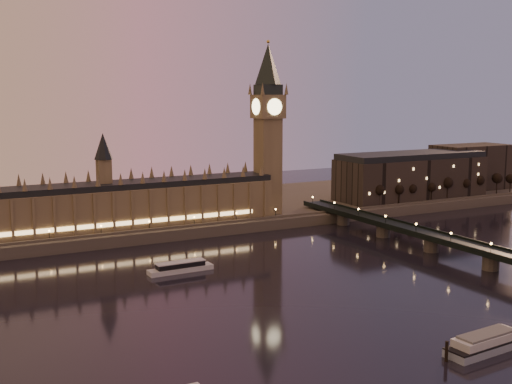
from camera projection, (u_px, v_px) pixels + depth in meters
ground at (294, 287)px, 263.49m from camera, size 700.00×700.00×0.00m
far_embankment at (204, 210)px, 421.26m from camera, size 560.00×130.00×6.00m
palace_of_westminster at (116, 200)px, 347.72m from camera, size 180.00×26.62×52.00m
big_ben at (268, 118)px, 384.49m from camera, size 17.68×17.68×104.00m
westminster_bridge at (459, 249)px, 304.68m from camera, size 13.20×260.00×15.30m
city_block at (432, 172)px, 464.18m from camera, size 155.00×45.00×34.00m
bare_tree_0 at (378, 191)px, 415.72m from camera, size 6.58×6.58×13.38m
bare_tree_1 at (397, 190)px, 422.85m from camera, size 6.58×6.58×13.38m
bare_tree_2 at (415, 188)px, 429.98m from camera, size 6.58×6.58×13.38m
bare_tree_3 at (433, 186)px, 437.12m from camera, size 6.58×6.58×13.38m
bare_tree_4 at (450, 185)px, 444.25m from camera, size 6.58×6.58×13.38m
bare_tree_5 at (466, 184)px, 451.38m from camera, size 6.58×6.58×13.38m
bare_tree_6 at (482, 182)px, 458.51m from camera, size 6.58×6.58×13.38m
bare_tree_7 at (497, 181)px, 465.65m from camera, size 6.58×6.58×13.38m
bare_tree_8 at (512, 179)px, 472.78m from camera, size 6.58×6.58×13.38m
cruise_boat_a at (181, 267)px, 285.30m from camera, size 29.73×7.12×4.73m
moored_barge at (486, 343)px, 197.37m from camera, size 34.16×10.59×6.28m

